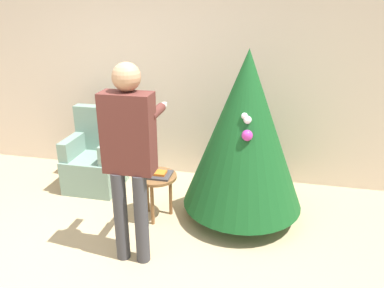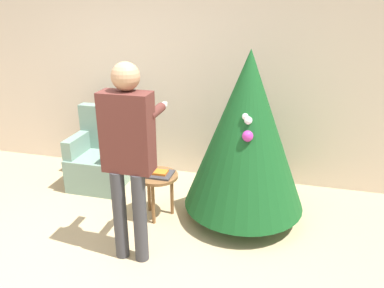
{
  "view_description": "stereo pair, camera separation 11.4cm",
  "coord_description": "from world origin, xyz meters",
  "views": [
    {
      "loc": [
        1.34,
        -2.22,
        2.18
      ],
      "look_at": [
        0.67,
        0.83,
        0.96
      ],
      "focal_mm": 35.0,
      "sensor_mm": 36.0,
      "label": 1
    },
    {
      "loc": [
        1.45,
        -2.19,
        2.18
      ],
      "look_at": [
        0.67,
        0.83,
        0.96
      ],
      "focal_mm": 35.0,
      "sensor_mm": 36.0,
      "label": 2
    }
  ],
  "objects": [
    {
      "name": "wall_back",
      "position": [
        0.0,
        2.23,
        1.35
      ],
      "size": [
        8.0,
        0.06,
        2.7
      ],
      "color": "beige",
      "rests_on": "ground_plane"
    },
    {
      "name": "side_stool",
      "position": [
        0.23,
        1.08,
        0.41
      ],
      "size": [
        0.43,
        0.43,
        0.48
      ],
      "color": "brown",
      "rests_on": "ground_plane"
    },
    {
      "name": "person_standing",
      "position": [
        0.23,
        0.42,
        1.04
      ],
      "size": [
        0.43,
        0.57,
        1.73
      ],
      "color": "#38383D",
      "rests_on": "ground_plane"
    },
    {
      "name": "armchair",
      "position": [
        -0.71,
        1.61,
        0.35
      ],
      "size": [
        0.62,
        0.61,
        0.96
      ],
      "color": "gray",
      "rests_on": "ground_plane"
    },
    {
      "name": "ground_plane",
      "position": [
        0.0,
        0.0,
        0.0
      ],
      "size": [
        14.0,
        14.0,
        0.0
      ],
      "primitive_type": "plane",
      "color": "tan"
    },
    {
      "name": "book",
      "position": [
        0.23,
        1.08,
        0.52
      ],
      "size": [
        0.21,
        0.12,
        0.02
      ],
      "color": "orange",
      "rests_on": "laptop"
    },
    {
      "name": "christmas_tree",
      "position": [
        1.1,
        1.29,
        0.96
      ],
      "size": [
        1.23,
        1.23,
        1.76
      ],
      "color": "brown",
      "rests_on": "ground_plane"
    },
    {
      "name": "laptop",
      "position": [
        0.23,
        1.08,
        0.49
      ],
      "size": [
        0.32,
        0.24,
        0.02
      ],
      "color": "#38383D",
      "rests_on": "side_stool"
    }
  ]
}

